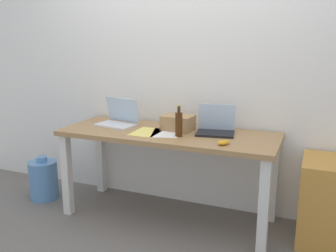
{
  "coord_description": "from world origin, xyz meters",
  "views": [
    {
      "loc": [
        1.12,
        -2.74,
        1.51
      ],
      "look_at": [
        0.0,
        0.0,
        0.81
      ],
      "focal_mm": 39.9,
      "sensor_mm": 36.0,
      "label": 1
    }
  ],
  "objects": [
    {
      "name": "paper_yellow_folder",
      "position": [
        -0.16,
        -0.08,
        0.76
      ],
      "size": [
        0.21,
        0.3,
        0.0
      ],
      "primitive_type": "cube",
      "rotation": [
        0.0,
        0.0,
        0.0
      ],
      "color": "#F4E06B",
      "rests_on": "desk"
    },
    {
      "name": "beer_bottle",
      "position": [
        0.13,
        -0.1,
        0.86
      ],
      "size": [
        0.06,
        0.06,
        0.25
      ],
      "color": "#47280F",
      "rests_on": "desk"
    },
    {
      "name": "computer_mouse",
      "position": [
        0.51,
        -0.19,
        0.77
      ],
      "size": [
        0.1,
        0.12,
        0.03
      ],
      "primitive_type": "ellipsoid",
      "rotation": [
        0.0,
        0.0,
        -0.56
      ],
      "color": "gold",
      "rests_on": "desk"
    },
    {
      "name": "filing_cabinet",
      "position": [
        1.25,
        0.09,
        0.32
      ],
      "size": [
        0.4,
        0.48,
        0.64
      ],
      "primitive_type": "cube",
      "color": "#C68938",
      "rests_on": "ground"
    },
    {
      "name": "laptop_left",
      "position": [
        -0.5,
        0.05,
        0.81
      ],
      "size": [
        0.37,
        0.29,
        0.24
      ],
      "color": "silver",
      "rests_on": "desk"
    },
    {
      "name": "water_cooler_jug",
      "position": [
        -1.25,
        -0.1,
        0.19
      ],
      "size": [
        0.27,
        0.27,
        0.42
      ],
      "color": "#598CC6",
      "rests_on": "ground"
    },
    {
      "name": "cardboard_box",
      "position": [
        0.05,
        0.09,
        0.82
      ],
      "size": [
        0.26,
        0.2,
        0.12
      ],
      "primitive_type": "cube",
      "rotation": [
        0.0,
        0.0,
        -0.07
      ],
      "color": "tan",
      "rests_on": "desk"
    },
    {
      "name": "paper_sheet_center",
      "position": [
        -0.01,
        -0.04,
        0.76
      ],
      "size": [
        0.28,
        0.34,
        0.0
      ],
      "primitive_type": "cube",
      "rotation": [
        0.0,
        0.0,
        0.28
      ],
      "color": "white",
      "rests_on": "desk"
    },
    {
      "name": "back_wall",
      "position": [
        0.0,
        0.39,
        1.3
      ],
      "size": [
        5.2,
        0.08,
        2.6
      ],
      "primitive_type": "cube",
      "color": "white",
      "rests_on": "ground"
    },
    {
      "name": "ground_plane",
      "position": [
        0.0,
        0.0,
        0.0
      ],
      "size": [
        8.0,
        8.0,
        0.0
      ],
      "primitive_type": "plane",
      "color": "slate"
    },
    {
      "name": "desk",
      "position": [
        0.0,
        0.0,
        0.65
      ],
      "size": [
        1.78,
        0.66,
        0.76
      ],
      "color": "#A37A4C",
      "rests_on": "ground"
    },
    {
      "name": "laptop_right",
      "position": [
        0.37,
        0.1,
        0.81
      ],
      "size": [
        0.33,
        0.26,
        0.23
      ],
      "color": "black",
      "rests_on": "desk"
    }
  ]
}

